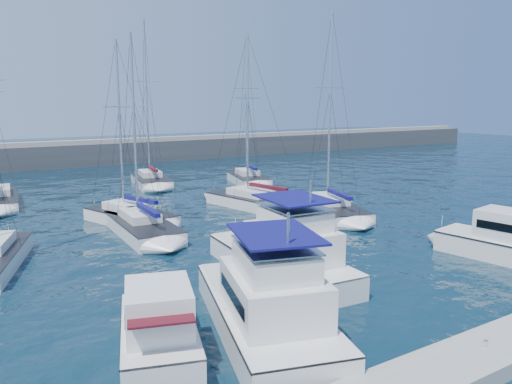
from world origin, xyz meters
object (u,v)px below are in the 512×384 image
motor_yacht_port_inner (267,307)px  sailboat_mid_b (142,227)px  motor_yacht_port_outer (159,332)px  motor_yacht_stbd_outer (494,241)px  motor_yacht_stbd_inner (284,256)px  sailboat_back_b (151,180)px  sailboat_back_c (248,179)px  sailboat_mid_c (130,217)px  sailboat_mid_d (255,202)px  sailboat_mid_e (331,209)px

motor_yacht_port_inner → sailboat_mid_b: bearing=103.5°
motor_yacht_port_outer → motor_yacht_stbd_outer: (20.50, 0.73, 0.00)m
motor_yacht_stbd_inner → sailboat_back_b: size_ratio=0.57×
motor_yacht_port_inner → sailboat_back_c: size_ratio=0.64×
sailboat_mid_c → sailboat_mid_d: sailboat_mid_d is taller
motor_yacht_stbd_outer → sailboat_mid_d: 19.17m
sailboat_mid_b → sailboat_back_c: sailboat_back_c is taller
motor_yacht_port_inner → motor_yacht_stbd_outer: size_ratio=1.78×
motor_yacht_stbd_outer → sailboat_mid_c: size_ratio=0.44×
sailboat_mid_b → sailboat_mid_c: bearing=87.1°
sailboat_mid_d → sailboat_mid_e: size_ratio=0.92×
motor_yacht_port_outer → sailboat_back_c: 37.21m
motor_yacht_port_outer → sailboat_mid_b: 16.83m
sailboat_mid_b → motor_yacht_port_outer: bearing=-105.4°
sailboat_mid_d → sailboat_back_b: size_ratio=0.83×
sailboat_mid_c → sailboat_mid_e: 15.26m
motor_yacht_port_inner → sailboat_back_b: sailboat_back_b is taller
motor_yacht_port_inner → sailboat_back_b: (8.39, 35.28, -0.58)m
sailboat_mid_e → sailboat_back_c: size_ratio=0.97×
motor_yacht_stbd_inner → sailboat_mid_c: 15.44m
sailboat_mid_d → motor_yacht_stbd_outer: bearing=-89.3°
motor_yacht_stbd_inner → sailboat_mid_c: size_ratio=0.74×
motor_yacht_port_outer → sailboat_back_b: size_ratio=0.36×
motor_yacht_port_inner → motor_yacht_port_outer: bearing=-171.5°
motor_yacht_stbd_inner → sailboat_mid_d: size_ratio=0.69×
motor_yacht_port_outer → motor_yacht_port_inner: (4.10, -0.59, 0.19)m
motor_yacht_port_inner → motor_yacht_stbd_outer: motor_yacht_port_inner is taller
sailboat_mid_b → sailboat_mid_c: sailboat_mid_b is taller
motor_yacht_stbd_inner → sailboat_mid_d: (7.62, 15.05, -0.63)m
motor_yacht_stbd_inner → sailboat_back_c: size_ratio=0.61×
motor_yacht_port_inner → sailboat_mid_c: size_ratio=0.78×
motor_yacht_stbd_inner → sailboat_back_c: sailboat_back_c is taller
sailboat_mid_e → sailboat_back_b: size_ratio=0.90×
sailboat_back_b → sailboat_mid_d: bearing=-67.3°
sailboat_mid_e → motor_yacht_stbd_inner: bearing=-123.2°
sailboat_back_c → sailboat_mid_d: bearing=-103.7°
sailboat_mid_b → sailboat_mid_d: 11.40m
sailboat_mid_c → motor_yacht_port_outer: bearing=-124.1°
motor_yacht_port_outer → sailboat_back_b: bearing=88.0°
motor_yacht_port_outer → sailboat_mid_e: size_ratio=0.40×
motor_yacht_stbd_inner → sailboat_back_b: bearing=86.7°
sailboat_mid_e → sailboat_back_b: (-6.92, 21.04, 0.02)m
motor_yacht_stbd_outer → sailboat_mid_e: 12.98m
motor_yacht_port_inner → sailboat_mid_c: bearing=103.3°
motor_yacht_port_inner → motor_yacht_stbd_outer: (16.40, 1.32, -0.19)m
sailboat_back_b → motor_yacht_port_outer: bearing=-99.7°
motor_yacht_port_inner → sailboat_mid_b: sailboat_mid_b is taller
motor_yacht_port_outer → motor_yacht_port_inner: bearing=9.7°
motor_yacht_stbd_outer → motor_yacht_stbd_inner: bearing=154.3°
sailboat_mid_c → sailboat_mid_d: (10.64, -0.08, -0.01)m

